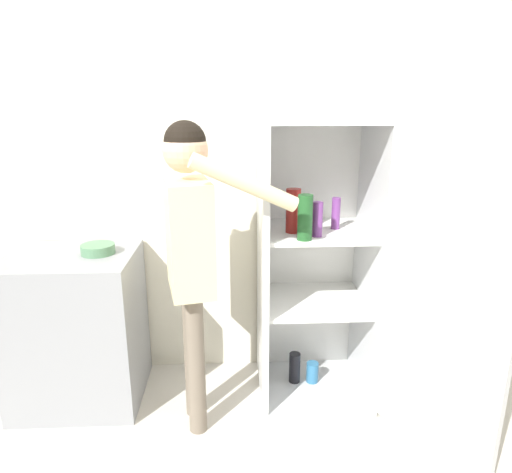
# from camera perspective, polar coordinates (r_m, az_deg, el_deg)

# --- Properties ---
(ground_plane) EXTENTS (12.00, 12.00, 0.00)m
(ground_plane) POSITION_cam_1_polar(r_m,az_deg,el_deg) (2.62, 1.73, -26.33)
(ground_plane) COLOR beige
(wall_back) EXTENTS (7.00, 0.06, 2.55)m
(wall_back) POSITION_cam_1_polar(r_m,az_deg,el_deg) (2.95, 0.42, 6.48)
(wall_back) COLOR silver
(wall_back) RESTS_ON ground_plane
(refrigerator) EXTENTS (1.06, 1.18, 1.71)m
(refrigerator) POSITION_cam_1_polar(r_m,az_deg,el_deg) (2.70, 10.42, -3.98)
(refrigerator) COLOR silver
(refrigerator) RESTS_ON ground_plane
(person) EXTENTS (0.70, 0.50, 1.70)m
(person) POSITION_cam_1_polar(r_m,az_deg,el_deg) (2.38, -8.16, -0.18)
(person) COLOR #726656
(person) RESTS_ON ground_plane
(counter) EXTENTS (0.74, 0.61, 0.93)m
(counter) POSITION_cam_1_polar(r_m,az_deg,el_deg) (3.02, -21.43, -10.63)
(counter) COLOR gray
(counter) RESTS_ON ground_plane
(bowl) EXTENTS (0.19, 0.19, 0.06)m
(bowl) POSITION_cam_1_polar(r_m,az_deg,el_deg) (2.81, -19.15, -1.49)
(bowl) COLOR #517F5B
(bowl) RESTS_ON counter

